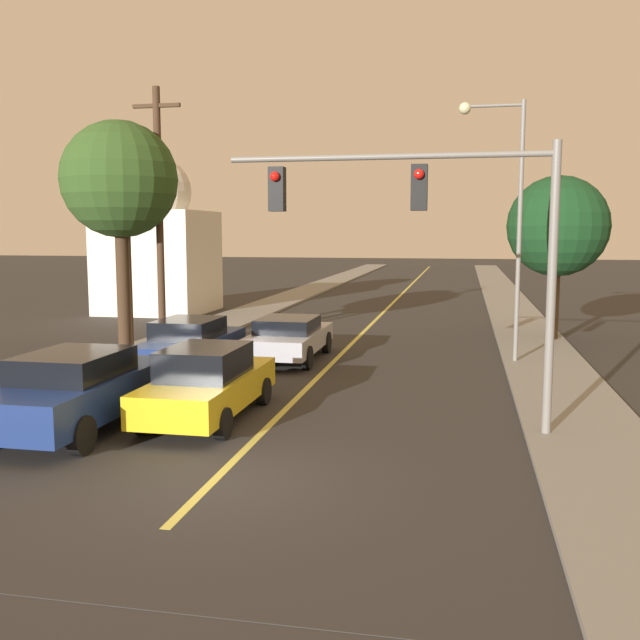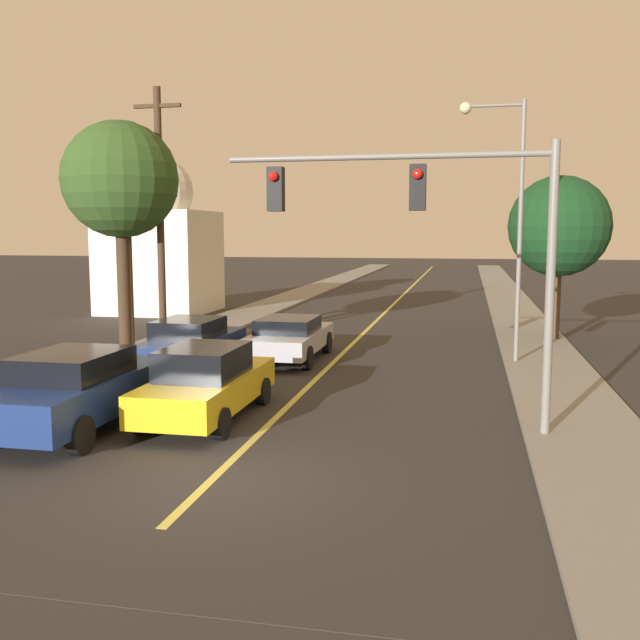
{
  "view_description": "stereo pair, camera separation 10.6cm",
  "coord_description": "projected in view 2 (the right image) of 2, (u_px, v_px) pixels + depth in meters",
  "views": [
    {
      "loc": [
        3.95,
        -10.75,
        4.08
      ],
      "look_at": [
        0.0,
        8.81,
        1.6
      ],
      "focal_mm": 40.0,
      "sensor_mm": 36.0,
      "label": 1
    },
    {
      "loc": [
        4.05,
        -10.73,
        4.08
      ],
      "look_at": [
        0.0,
        8.81,
        1.6
      ],
      "focal_mm": 40.0,
      "sensor_mm": 36.0,
      "label": 2
    }
  ],
  "objects": [
    {
      "name": "traffic_signal_mast",
      "position": [
        435.0,
        222.0,
        14.03
      ],
      "size": [
        6.53,
        0.42,
        5.68
      ],
      "color": "slate",
      "rests_on": "ground"
    },
    {
      "name": "car_outer_lane_second",
      "position": [
        191.0,
        345.0,
        20.66
      ],
      "size": [
        1.94,
        4.74,
        1.59
      ],
      "color": "navy",
      "rests_on": "ground"
    },
    {
      "name": "domed_building_left",
      "position": [
        160.0,
        245.0,
        36.04
      ],
      "size": [
        5.05,
        5.05,
        7.81
      ],
      "color": "silver",
      "rests_on": "ground"
    },
    {
      "name": "sidewalk_left",
      "position": [
        308.0,
        292.0,
        48.02
      ],
      "size": [
        2.5,
        80.0,
        0.12
      ],
      "color": "gray",
      "rests_on": "ground"
    },
    {
      "name": "tree_left_far",
      "position": [
        120.0,
        181.0,
        22.48
      ],
      "size": [
        3.67,
        3.67,
        7.43
      ],
      "color": "#3D2B1C",
      "rests_on": "ground"
    },
    {
      "name": "car_outer_lane_front",
      "position": [
        77.0,
        389.0,
        14.65
      ],
      "size": [
        2.08,
        5.06,
        1.66
      ],
      "color": "navy",
      "rests_on": "ground"
    },
    {
      "name": "car_near_lane_front",
      "position": [
        207.0,
        383.0,
        15.51
      ],
      "size": [
        1.88,
        4.73,
        1.63
      ],
      "color": "gold",
      "rests_on": "ground"
    },
    {
      "name": "utility_pole_left",
      "position": [
        160.0,
        217.0,
        23.23
      ],
      "size": [
        1.6,
        0.24,
        8.56
      ],
      "color": "#422D1E",
      "rests_on": "ground"
    },
    {
      "name": "sidewalk_right",
      "position": [
        506.0,
        295.0,
        45.41
      ],
      "size": [
        2.5,
        80.0,
        0.12
      ],
      "color": "gray",
      "rests_on": "ground"
    },
    {
      "name": "ground_plane",
      "position": [
        212.0,
        481.0,
        11.74
      ],
      "size": [
        200.0,
        200.0,
        0.0
      ],
      "primitive_type": "plane",
      "color": "#2D2B28"
    },
    {
      "name": "car_near_lane_second",
      "position": [
        289.0,
        337.0,
        22.68
      ],
      "size": [
        2.07,
        4.86,
        1.39
      ],
      "color": "#A5A8B2",
      "rests_on": "ground"
    },
    {
      "name": "tree_right_near",
      "position": [
        559.0,
        227.0,
        26.12
      ],
      "size": [
        3.69,
        3.69,
        6.01
      ],
      "color": "#4C3823",
      "rests_on": "ground"
    },
    {
      "name": "tree_left_near",
      "position": [
        125.0,
        181.0,
        23.9
      ],
      "size": [
        3.52,
        3.52,
        7.46
      ],
      "color": "#4C3823",
      "rests_on": "ground"
    },
    {
      "name": "streetlamp_right",
      "position": [
        506.0,
        198.0,
        21.46
      ],
      "size": [
        1.96,
        0.36,
        7.84
      ],
      "color": "slate",
      "rests_on": "ground"
    },
    {
      "name": "road_surface",
      "position": [
        404.0,
        294.0,
        46.73
      ],
      "size": [
        10.45,
        80.0,
        0.01
      ],
      "color": "#2D2B28",
      "rests_on": "ground"
    }
  ]
}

